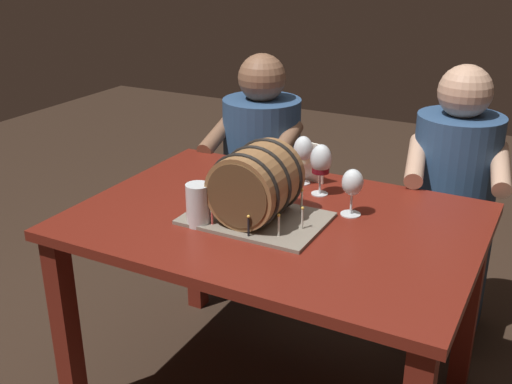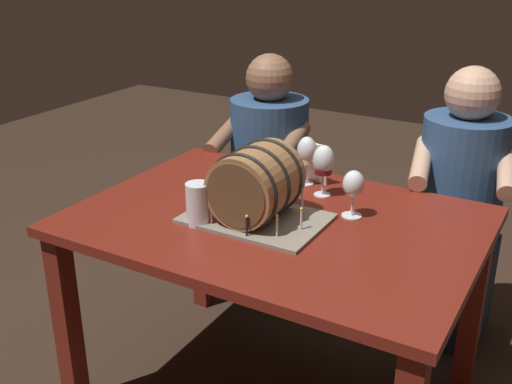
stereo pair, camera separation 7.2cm
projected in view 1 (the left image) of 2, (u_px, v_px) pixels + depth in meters
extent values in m
cube|color=maroon|center=(276.00, 221.00, 2.07)|extent=(1.33, 0.95, 0.03)
cube|color=maroon|center=(66.00, 330.00, 2.14)|extent=(0.07, 0.07, 0.72)
cube|color=maroon|center=(196.00, 236.00, 2.81)|extent=(0.07, 0.07, 0.72)
cube|color=maroon|center=(469.00, 303.00, 2.29)|extent=(0.07, 0.07, 0.72)
cube|color=gray|center=(256.00, 218.00, 2.04)|extent=(0.45, 0.31, 0.01)
cylinder|color=olive|center=(256.00, 183.00, 1.99)|extent=(0.24, 0.25, 0.24)
cylinder|color=brown|center=(237.00, 197.00, 1.89)|extent=(0.21, 0.00, 0.21)
cylinder|color=brown|center=(274.00, 171.00, 2.10)|extent=(0.21, 0.00, 0.21)
torus|color=black|center=(243.00, 192.00, 1.92)|extent=(0.25, 0.01, 0.25)
torus|color=black|center=(256.00, 183.00, 1.99)|extent=(0.25, 0.01, 0.25)
torus|color=black|center=(268.00, 175.00, 2.06)|extent=(0.25, 0.01, 0.25)
cylinder|color=silver|center=(302.00, 219.00, 1.94)|extent=(0.01, 0.01, 0.06)
sphere|color=#F9C64C|center=(303.00, 208.00, 1.93)|extent=(0.01, 0.01, 0.01)
cylinder|color=silver|center=(302.00, 202.00, 2.06)|extent=(0.01, 0.01, 0.07)
sphere|color=#F9C64C|center=(302.00, 190.00, 2.04)|extent=(0.01, 0.01, 0.01)
cylinder|color=silver|center=(278.00, 194.00, 2.14)|extent=(0.01, 0.01, 0.06)
sphere|color=#F9C64C|center=(279.00, 185.00, 2.12)|extent=(0.01, 0.01, 0.01)
cylinder|color=silver|center=(247.00, 190.00, 2.16)|extent=(0.01, 0.01, 0.07)
sphere|color=#F9C64C|center=(247.00, 179.00, 2.15)|extent=(0.01, 0.01, 0.01)
cylinder|color=#D64C47|center=(219.00, 195.00, 2.13)|extent=(0.01, 0.01, 0.06)
sphere|color=#F9C64C|center=(219.00, 185.00, 2.11)|extent=(0.01, 0.01, 0.01)
cylinder|color=silver|center=(208.00, 202.00, 2.07)|extent=(0.01, 0.01, 0.06)
sphere|color=#F9C64C|center=(207.00, 192.00, 2.06)|extent=(0.01, 0.01, 0.01)
cylinder|color=#D64C47|center=(212.00, 214.00, 1.97)|extent=(0.01, 0.01, 0.07)
sphere|color=#F9C64C|center=(212.00, 202.00, 1.95)|extent=(0.01, 0.01, 0.01)
cylinder|color=black|center=(248.00, 227.00, 1.90)|extent=(0.01, 0.01, 0.06)
sphere|color=#F9C64C|center=(248.00, 216.00, 1.88)|extent=(0.01, 0.01, 0.01)
cylinder|color=silver|center=(279.00, 227.00, 1.89)|extent=(0.01, 0.01, 0.06)
sphere|color=#F9C64C|center=(279.00, 215.00, 1.88)|extent=(0.01, 0.01, 0.01)
cylinder|color=white|center=(320.00, 194.00, 2.25)|extent=(0.06, 0.06, 0.00)
cylinder|color=white|center=(320.00, 183.00, 2.23)|extent=(0.01, 0.01, 0.08)
ellipsoid|color=white|center=(321.00, 159.00, 2.20)|extent=(0.08, 0.08, 0.11)
cylinder|color=maroon|center=(321.00, 168.00, 2.21)|extent=(0.06, 0.06, 0.03)
cylinder|color=white|center=(302.00, 183.00, 2.35)|extent=(0.06, 0.06, 0.00)
cylinder|color=white|center=(302.00, 173.00, 2.34)|extent=(0.01, 0.01, 0.08)
ellipsoid|color=white|center=(303.00, 150.00, 2.30)|extent=(0.07, 0.07, 0.10)
cylinder|color=beige|center=(303.00, 156.00, 2.31)|extent=(0.06, 0.06, 0.05)
cylinder|color=white|center=(351.00, 214.00, 2.08)|extent=(0.07, 0.07, 0.00)
cylinder|color=white|center=(351.00, 204.00, 2.07)|extent=(0.01, 0.01, 0.07)
ellipsoid|color=white|center=(353.00, 182.00, 2.04)|extent=(0.07, 0.07, 0.09)
cylinder|color=white|center=(198.00, 205.00, 1.98)|extent=(0.08, 0.08, 0.14)
cylinder|color=#C6842D|center=(198.00, 209.00, 1.99)|extent=(0.07, 0.07, 0.11)
cylinder|color=white|center=(198.00, 191.00, 1.96)|extent=(0.07, 0.07, 0.01)
cube|color=silver|center=(310.00, 162.00, 2.34)|extent=(0.11, 0.05, 0.16)
cube|color=#1B2D46|center=(261.00, 241.00, 3.07)|extent=(0.34, 0.32, 0.45)
cylinder|color=#2D4C75|center=(262.00, 151.00, 2.89)|extent=(0.40, 0.40, 0.49)
sphere|color=brown|center=(262.00, 78.00, 2.76)|extent=(0.22, 0.22, 0.22)
cylinder|color=brown|center=(285.00, 143.00, 2.68)|extent=(0.10, 0.31, 0.14)
cylinder|color=brown|center=(218.00, 135.00, 2.79)|extent=(0.10, 0.31, 0.14)
cube|color=#1B2D46|center=(440.00, 283.00, 2.69)|extent=(0.34, 0.32, 0.45)
cylinder|color=#2D4C75|center=(454.00, 178.00, 2.51)|extent=(0.40, 0.40, 0.53)
sphere|color=tan|center=(465.00, 92.00, 2.37)|extent=(0.21, 0.21, 0.21)
cylinder|color=tan|center=(500.00, 168.00, 2.30)|extent=(0.13, 0.32, 0.14)
cylinder|color=tan|center=(416.00, 160.00, 2.38)|extent=(0.13, 0.32, 0.14)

